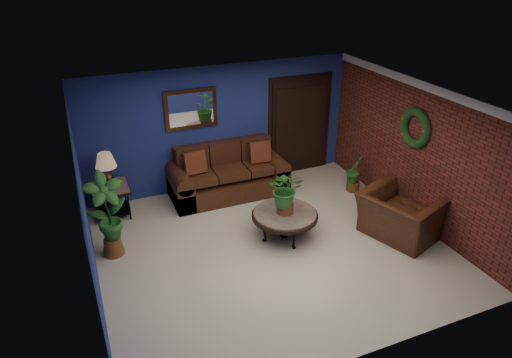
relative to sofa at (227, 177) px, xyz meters
name	(u,v)px	position (x,y,z in m)	size (l,w,h in m)	color
floor	(272,247)	(0.04, -2.09, -0.34)	(5.50, 5.50, 0.00)	#C0B59F
wall_back	(221,128)	(0.04, 0.41, 0.91)	(5.50, 0.04, 2.50)	navy
wall_left	(86,216)	(-2.71, -2.09, 0.91)	(0.04, 5.00, 2.50)	navy
wall_right_brick	(416,153)	(2.79, -2.09, 0.91)	(0.04, 5.00, 2.50)	maroon
ceiling	(274,102)	(0.04, -2.09, 2.16)	(5.50, 5.00, 0.02)	white
crown_molding	(426,87)	(2.76, -2.09, 2.09)	(0.03, 5.00, 0.14)	white
wall_mirror	(191,109)	(-0.56, 0.37, 1.38)	(1.02, 0.06, 0.77)	#432916
closet_door	(299,126)	(1.79, 0.38, 0.71)	(1.44, 0.06, 2.18)	black
wreath	(415,128)	(2.73, -2.04, 1.36)	(0.72, 0.72, 0.16)	black
sofa	(227,177)	(0.00, 0.00, 0.00)	(2.30, 0.99, 1.03)	#442513
coffee_table	(285,215)	(0.37, -1.89, 0.09)	(1.12, 1.12, 0.48)	#514C47
end_table	(111,193)	(-2.26, -0.04, 0.13)	(0.67, 0.67, 0.61)	#514C47
table_lamp	(106,166)	(-2.26, -0.04, 0.68)	(0.37, 0.37, 0.62)	#432916
side_chair	(258,160)	(0.69, 0.04, 0.25)	(0.53, 0.53, 1.04)	#563418
armchair	(400,215)	(2.19, -2.61, 0.06)	(1.23, 1.07, 0.80)	#442513
coffee_plant	(286,190)	(0.37, -1.89, 0.57)	(0.72, 0.67, 0.77)	brown
floor_plant	(354,173)	(2.39, -0.92, 0.06)	(0.39, 0.33, 0.79)	brown
tall_plant	(107,213)	(-2.41, -1.27, 0.44)	(0.71, 0.56, 1.44)	brown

